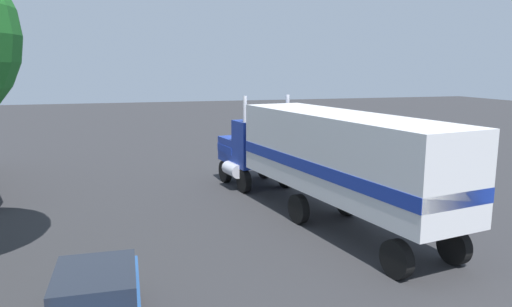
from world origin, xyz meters
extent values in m
plane|color=#2D2D30|center=(0.00, 0.00, 0.00)|extent=(120.00, 120.00, 0.00)
cube|color=silver|center=(-3.58, -3.50, 0.01)|extent=(4.38, 0.77, 0.01)
cube|color=silver|center=(0.86, -6.28, 0.01)|extent=(4.39, 0.71, 0.01)
cube|color=silver|center=(1.09, -8.74, 0.01)|extent=(4.34, 1.06, 0.01)
cube|color=#193399|center=(1.10, 0.52, 1.70)|extent=(2.20, 2.77, 1.20)
cube|color=#193399|center=(-0.47, 0.25, 2.20)|extent=(1.80, 2.70, 2.20)
cube|color=silver|center=(2.03, 0.68, 1.70)|extent=(0.43, 2.08, 1.08)
cube|color=#193399|center=(1.10, 0.52, 1.76)|extent=(2.20, 2.81, 0.36)
cylinder|color=silver|center=(-1.20, 1.25, 2.80)|extent=(0.18, 0.18, 3.40)
cylinder|color=silver|center=(-0.83, -0.92, 2.80)|extent=(0.18, 0.18, 3.40)
cube|color=silver|center=(-6.73, -0.82, 2.75)|extent=(10.79, 4.33, 2.80)
cube|color=#193399|center=(-6.73, -0.82, 2.33)|extent=(10.79, 4.37, 0.44)
cylinder|color=silver|center=(-0.28, 1.61, 0.95)|extent=(1.39, 0.85, 0.64)
cylinder|color=black|center=(1.21, 1.66, 0.55)|extent=(1.13, 0.48, 1.10)
cylinder|color=black|center=(1.58, -0.51, 0.55)|extent=(1.13, 0.48, 1.10)
cylinder|color=black|center=(-1.05, 1.27, 0.55)|extent=(1.13, 0.48, 1.10)
cylinder|color=black|center=(-0.68, -0.90, 0.55)|extent=(1.13, 0.48, 1.10)
cylinder|color=black|center=(-5.93, 0.44, 0.55)|extent=(1.13, 0.48, 1.10)
cylinder|color=black|center=(-5.56, -1.73, 0.55)|extent=(1.13, 0.48, 1.10)
cylinder|color=black|center=(-11.11, -0.45, 0.55)|extent=(1.13, 0.48, 1.10)
cylinder|color=black|center=(-10.74, -2.62, 0.55)|extent=(1.13, 0.48, 1.10)
cylinder|color=#2D3347|center=(-2.93, -2.21, 0.41)|extent=(0.18, 0.18, 0.82)
cylinder|color=#2D3347|center=(-2.78, -2.23, 0.41)|extent=(0.18, 0.18, 0.82)
cylinder|color=gray|center=(-2.86, -2.22, 1.11)|extent=(0.34, 0.34, 0.58)
sphere|color=tan|center=(-2.86, -2.22, 1.51)|extent=(0.23, 0.23, 0.23)
cube|color=black|center=(-2.89, -2.42, 1.14)|extent=(0.28, 0.20, 0.36)
cube|color=#1E232D|center=(-12.03, 7.37, 1.29)|extent=(2.13, 1.69, 0.55)
cylinder|color=black|center=(-10.75, 6.57, 0.32)|extent=(0.64, 0.23, 0.64)
cylinder|color=black|center=(-10.72, 8.13, 0.32)|extent=(0.64, 0.23, 0.64)
cylinder|color=black|center=(-4.85, -4.98, 0.33)|extent=(0.64, 0.36, 0.66)
cylinder|color=black|center=(-6.18, -4.40, 0.33)|extent=(0.64, 0.36, 0.66)
cube|color=maroon|center=(-5.52, -4.69, 0.61)|extent=(1.10, 0.66, 0.36)
cylinder|color=silver|center=(-4.94, -4.94, 0.78)|extent=(0.29, 0.18, 0.69)
camera|label=1|loc=(-21.94, 6.72, 5.75)|focal=33.45mm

